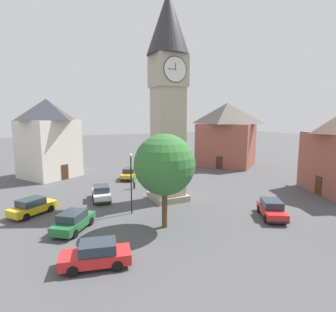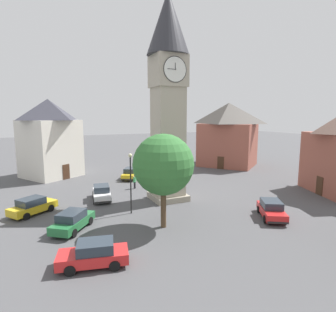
# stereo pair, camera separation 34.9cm
# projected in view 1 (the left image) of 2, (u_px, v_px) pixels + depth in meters

# --- Properties ---
(ground_plane) EXTENTS (200.00, 200.00, 0.00)m
(ground_plane) POSITION_uv_depth(u_px,v_px,m) (168.00, 199.00, 29.66)
(ground_plane) COLOR #4C4C4F
(clock_tower) EXTENTS (4.27, 4.27, 21.09)m
(clock_tower) POSITION_uv_depth(u_px,v_px,m) (168.00, 81.00, 27.85)
(clock_tower) COLOR gray
(clock_tower) RESTS_ON ground
(car_blue_kerb) EXTENTS (3.56, 4.41, 1.53)m
(car_blue_kerb) POSITION_uv_depth(u_px,v_px,m) (272.00, 209.00, 24.31)
(car_blue_kerb) COLOR red
(car_blue_kerb) RESTS_ON ground
(car_silver_kerb) EXTENTS (3.84, 4.31, 1.53)m
(car_silver_kerb) POSITION_uv_depth(u_px,v_px,m) (73.00, 221.00, 21.56)
(car_silver_kerb) COLOR #236B38
(car_silver_kerb) RESTS_ON ground
(car_red_corner) EXTENTS (3.56, 4.41, 1.53)m
(car_red_corner) POSITION_uv_depth(u_px,v_px,m) (130.00, 174.00, 38.98)
(car_red_corner) COLOR gold
(car_red_corner) RESTS_ON ground
(car_white_side) EXTENTS (4.40, 2.56, 1.53)m
(car_white_side) POSITION_uv_depth(u_px,v_px,m) (96.00, 254.00, 16.39)
(car_white_side) COLOR red
(car_white_side) RESTS_ON ground
(car_black_far) EXTENTS (2.27, 4.33, 1.53)m
(car_black_far) POSITION_uv_depth(u_px,v_px,m) (101.00, 193.00, 29.28)
(car_black_far) COLOR white
(car_black_far) RESTS_ON ground
(car_green_alley) EXTENTS (4.34, 3.78, 1.53)m
(car_green_alley) POSITION_uv_depth(u_px,v_px,m) (32.00, 206.00, 24.96)
(car_green_alley) COLOR gold
(car_green_alley) RESTS_ON ground
(pedestrian) EXTENTS (0.46, 0.40, 1.69)m
(pedestrian) POSITION_uv_depth(u_px,v_px,m) (134.00, 181.00, 33.73)
(pedestrian) COLOR black
(pedestrian) RESTS_ON ground
(tree) EXTENTS (4.82, 4.82, 7.52)m
(tree) POSITION_uv_depth(u_px,v_px,m) (164.00, 165.00, 21.58)
(tree) COLOR brown
(tree) RESTS_ON ground
(building_terrace_right) EXTENTS (12.28, 12.47, 10.99)m
(building_terrace_right) POSITION_uv_depth(u_px,v_px,m) (227.00, 134.00, 48.95)
(building_terrace_right) COLOR #995142
(building_terrace_right) RESTS_ON ground
(building_corner_back) EXTENTS (9.55, 9.55, 11.17)m
(building_corner_back) POSITION_uv_depth(u_px,v_px,m) (48.00, 138.00, 39.65)
(building_corner_back) COLOR silver
(building_corner_back) RESTS_ON ground
(lamp_post) EXTENTS (0.36, 0.36, 5.54)m
(lamp_post) POSITION_uv_depth(u_px,v_px,m) (131.00, 174.00, 24.85)
(lamp_post) COLOR black
(lamp_post) RESTS_ON ground
(road_sign) EXTENTS (0.60, 0.07, 2.80)m
(road_sign) POSITION_uv_depth(u_px,v_px,m) (148.00, 167.00, 37.52)
(road_sign) COLOR gray
(road_sign) RESTS_ON ground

